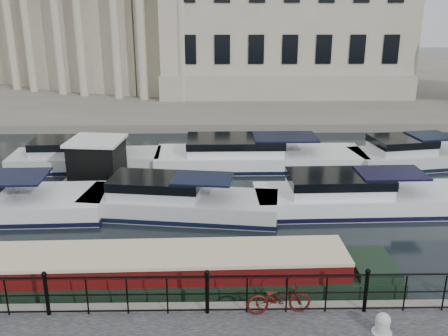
{
  "coord_description": "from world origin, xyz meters",
  "views": [
    {
      "loc": [
        0.23,
        -13.09,
        8.06
      ],
      "look_at": [
        0.5,
        2.0,
        3.0
      ],
      "focal_mm": 40.0,
      "sensor_mm": 36.0,
      "label": 1
    }
  ],
  "objects_px": {
    "harbour_hut": "(98,164)",
    "narrowboat": "(138,278)",
    "mooring_bollard": "(383,324)",
    "bicycle": "(279,298)"
  },
  "relations": [
    {
      "from": "narrowboat",
      "to": "harbour_hut",
      "type": "relative_size",
      "value": 4.4
    },
    {
      "from": "bicycle",
      "to": "mooring_bollard",
      "type": "xyz_separation_m",
      "value": [
        2.37,
        -0.87,
        -0.18
      ]
    },
    {
      "from": "bicycle",
      "to": "harbour_hut",
      "type": "bearing_deg",
      "value": 26.73
    },
    {
      "from": "mooring_bollard",
      "to": "harbour_hut",
      "type": "height_order",
      "value": "harbour_hut"
    },
    {
      "from": "bicycle",
      "to": "mooring_bollard",
      "type": "height_order",
      "value": "bicycle"
    },
    {
      "from": "mooring_bollard",
      "to": "bicycle",
      "type": "bearing_deg",
      "value": 159.9
    },
    {
      "from": "harbour_hut",
      "to": "bicycle",
      "type": "bearing_deg",
      "value": -51.84
    },
    {
      "from": "mooring_bollard",
      "to": "harbour_hut",
      "type": "relative_size",
      "value": 0.16
    },
    {
      "from": "bicycle",
      "to": "narrowboat",
      "type": "relative_size",
      "value": 0.11
    },
    {
      "from": "harbour_hut",
      "to": "narrowboat",
      "type": "bearing_deg",
      "value": -65.06
    }
  ]
}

